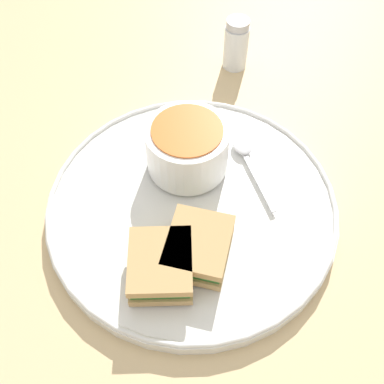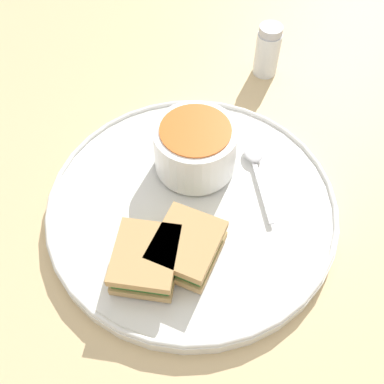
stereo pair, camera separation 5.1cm
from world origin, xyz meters
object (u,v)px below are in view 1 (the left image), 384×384
object	(u,v)px
spoon	(243,150)
sandwich_half_far	(198,247)
salt_shaker	(236,44)
sandwich_half_near	(161,265)
soup_bowl	(187,147)

from	to	relation	value
spoon	sandwich_half_far	size ratio (longest dim) A/B	1.18
spoon	salt_shaker	distance (m)	0.20
sandwich_half_near	salt_shaker	size ratio (longest dim) A/B	1.25
soup_bowl	salt_shaker	bearing A→B (deg)	19.56
spoon	sandwich_half_near	bearing A→B (deg)	131.70
sandwich_half_near	spoon	bearing A→B (deg)	7.68
soup_bowl	spoon	size ratio (longest dim) A/B	0.89
spoon	salt_shaker	world-z (taller)	salt_shaker
sandwich_half_near	salt_shaker	world-z (taller)	salt_shaker
spoon	sandwich_half_far	xyz separation A→B (m)	(-0.15, -0.04, 0.01)
soup_bowl	salt_shaker	distance (m)	0.23
sandwich_half_far	salt_shaker	world-z (taller)	salt_shaker
soup_bowl	sandwich_half_far	world-z (taller)	soup_bowl
spoon	soup_bowl	bearing A→B (deg)	87.41
spoon	sandwich_half_far	distance (m)	0.16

